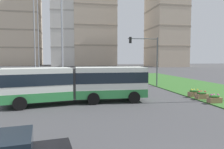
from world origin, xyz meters
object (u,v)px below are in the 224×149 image
Objects in this scene: flower_planter_4 at (202,95)px; apartment_tower_west at (19,23)px; car_navy_sedan at (57,82)px; apartment_tower_eastcentre at (166,20)px; flower_planter_5 at (194,93)px; flower_planter_3 at (214,99)px; traffic_light_far_right at (148,53)px; apartment_tower_centre at (94,18)px; apartment_tower_westcentre at (67,15)px; articulated_bus at (78,84)px.

apartment_tower_west is (-37.43, 101.66, 21.21)m from flower_planter_4.
apartment_tower_eastcentre is (44.94, 64.31, 20.40)m from car_navy_sedan.
flower_planter_5 is 83.03m from apartment_tower_eastcentre.
flower_planter_5 is (13.47, -9.68, -0.33)m from car_navy_sedan.
car_navy_sedan reaches higher than flower_planter_4.
flower_planter_3 is 0.17× the size of traffic_light_far_right.
flower_planter_3 is 2.96m from flower_planter_5.
car_navy_sedan is 0.11× the size of apartment_tower_eastcentre.
flower_planter_3 and flower_planter_4 have the same top height.
flower_planter_3 is at bearing -70.10° from apartment_tower_west.
flower_planter_4 is 0.03× the size of apartment_tower_eastcentre.
flower_planter_5 is at bearing -90.57° from apartment_tower_centre.
apartment_tower_westcentre reaches higher than car_navy_sedan.
flower_planter_5 is 95.68m from apartment_tower_centre.
flower_planter_4 is at bearing -82.31° from apartment_tower_westcentre.
flower_planter_4 is (11.13, -0.73, -1.23)m from articulated_bus.
apartment_tower_west is 25.47m from apartment_tower_westcentre.
flower_planter_4 is 110.39m from apartment_tower_west.
articulated_bus is at bearing -97.37° from apartment_tower_centre.
flower_planter_3 is 98.54m from apartment_tower_centre.
apartment_tower_westcentre reaches higher than flower_planter_5.
car_navy_sedan is 88.84m from apartment_tower_westcentre.
car_navy_sedan is 0.09× the size of apartment_tower_centre.
apartment_tower_eastcentre is at bearing 60.23° from articulated_bus.
flower_planter_3 is 0.02× the size of apartment_tower_westcentre.
flower_planter_3 is 101.93m from apartment_tower_westcentre.
articulated_bus is at bearing -137.56° from traffic_light_far_right.
car_navy_sedan is at bearing -124.95° from apartment_tower_eastcentre.
articulated_bus is 96.60m from apartment_tower_centre.
flower_planter_4 is at bearing -79.87° from traffic_light_far_right.
apartment_tower_westcentre reaches higher than articulated_bus.
articulated_bus is 0.25× the size of apartment_tower_centre.
apartment_tower_centre is (0.92, 93.84, 23.96)m from flower_planter_4.
apartment_tower_westcentre is at bearing 97.56° from flower_planter_3.
flower_planter_3 is 112.00m from apartment_tower_west.
flower_planter_4 is 10.34m from traffic_light_far_right.
articulated_bus is 10.93× the size of flower_planter_3.
apartment_tower_eastcentre is at bearing -21.01° from apartment_tower_west.
articulated_bus is 0.23× the size of apartment_tower_westcentre.
car_navy_sedan is 4.17× the size of flower_planter_3.
apartment_tower_west is (-26.30, 100.94, 19.98)m from articulated_bus.
apartment_tower_westcentre is at bearing 97.79° from flower_planter_5.
flower_planter_3 is 0.03× the size of apartment_tower_eastcentre.
traffic_light_far_right is at bearing -116.73° from apartment_tower_eastcentre.
apartment_tower_centre is (12.05, 93.11, 22.73)m from articulated_bus.
flower_planter_3 is at bearing -12.52° from articulated_bus.
flower_planter_3 is 1.00× the size of flower_planter_4.
apartment_tower_eastcentre reaches higher than traffic_light_far_right.
flower_planter_5 is (11.13, 0.49, -1.23)m from articulated_bus.
apartment_tower_eastcentre reaches higher than flower_planter_4.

